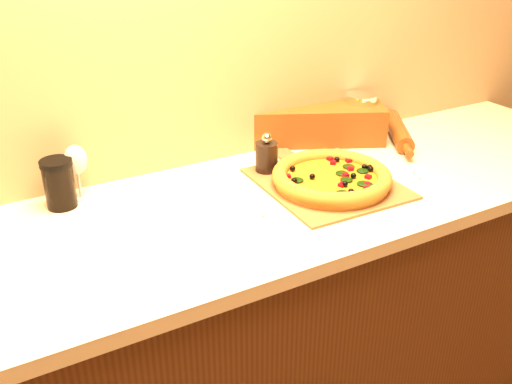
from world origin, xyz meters
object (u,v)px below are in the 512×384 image
at_px(pepper_grinder, 267,157).
at_px(wine_glass, 76,161).
at_px(pizza, 331,178).
at_px(rolling_pin, 398,131).
at_px(pizza_peel, 324,181).
at_px(coffee_canister, 359,115).
at_px(dark_jar, 59,183).

height_order(pepper_grinder, wine_glass, wine_glass).
height_order(pizza, rolling_pin, rolling_pin).
bearing_deg(pizza, wine_glass, 156.15).
xyz_separation_m(pizza_peel, coffee_canister, (0.32, 0.25, 0.08)).
bearing_deg(pizza, pepper_grinder, 122.35).
bearing_deg(dark_jar, pepper_grinder, -7.81).
bearing_deg(dark_jar, pizza, -20.19).
height_order(pepper_grinder, coffee_canister, coffee_canister).
relative_size(coffee_canister, wine_glass, 0.99).
bearing_deg(pepper_grinder, coffee_canister, 13.95).
bearing_deg(pepper_grinder, pizza, -57.65).
height_order(pizza, coffee_canister, coffee_canister).
relative_size(coffee_canister, dark_jar, 1.14).
bearing_deg(wine_glass, rolling_pin, -4.46).
height_order(pepper_grinder, rolling_pin, pepper_grinder).
relative_size(pizza_peel, wine_glass, 3.54).
xyz_separation_m(rolling_pin, dark_jar, (-1.14, 0.06, 0.04)).
bearing_deg(pizza_peel, rolling_pin, 22.55).
bearing_deg(pizza_peel, dark_jar, 163.93).
relative_size(rolling_pin, wine_glass, 2.42).
bearing_deg(coffee_canister, pizza_peel, -142.20).
bearing_deg(dark_jar, rolling_pin, -2.86).
bearing_deg(wine_glass, coffee_canister, -0.04).
height_order(rolling_pin, coffee_canister, coffee_canister).
distance_m(pizza_peel, rolling_pin, 0.46).
xyz_separation_m(pizza, wine_glass, (-0.65, 0.29, 0.08)).
bearing_deg(coffee_canister, rolling_pin, -37.46).
bearing_deg(dark_jar, coffee_canister, 1.49).
xyz_separation_m(pizza_peel, pepper_grinder, (-0.11, 0.14, 0.05)).
xyz_separation_m(pepper_grinder, rolling_pin, (0.55, 0.02, -0.02)).
bearing_deg(pepper_grinder, pizza_peel, -51.38).
xyz_separation_m(pizza_peel, rolling_pin, (0.43, 0.17, 0.03)).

